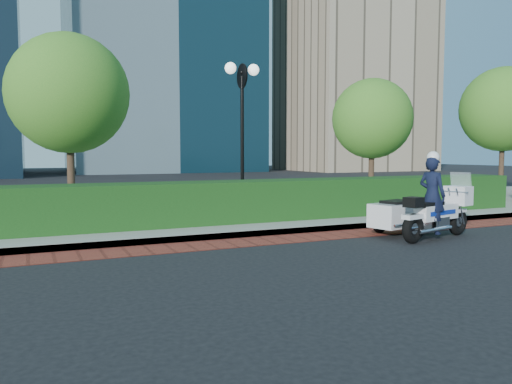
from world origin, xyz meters
name	(u,v)px	position (x,y,z in m)	size (l,w,h in m)	color
ground	(302,254)	(0.00, 0.00, 0.00)	(120.00, 120.00, 0.00)	black
brick_strip	(267,240)	(0.00, 1.50, 0.01)	(60.00, 1.00, 0.01)	maroon
sidewalk	(200,214)	(0.00, 6.00, 0.07)	(60.00, 8.00, 0.15)	gray
hedge_main	(230,201)	(0.00, 3.60, 0.65)	(18.00, 1.20, 1.00)	black
lamppost	(242,114)	(1.00, 5.20, 2.96)	(1.02, 0.70, 4.21)	black
tree_b	(69,94)	(-3.50, 6.50, 3.43)	(3.20, 3.20, 4.89)	#332319
tree_c	(372,119)	(6.50, 6.50, 3.05)	(2.80, 2.80, 4.30)	#332319
tree_d	(504,109)	(13.00, 6.50, 3.61)	(3.40, 3.40, 5.16)	#332319
tower_right	(354,41)	(28.00, 38.00, 14.00)	(14.00, 12.00, 28.00)	gray
police_motorcycle	(420,208)	(3.22, 0.47, 0.65)	(2.32, 1.67, 1.89)	black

